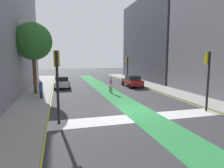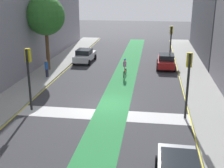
% 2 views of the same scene
% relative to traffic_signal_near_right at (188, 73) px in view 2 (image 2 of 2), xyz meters
% --- Properties ---
extents(ground_plane, '(120.00, 120.00, 0.00)m').
position_rel_traffic_signal_near_right_xyz_m(ground_plane, '(-5.62, 1.65, -3.14)').
color(ground_plane, '#38383D').
extents(bike_lane_paint, '(2.40, 60.00, 0.01)m').
position_rel_traffic_signal_near_right_xyz_m(bike_lane_paint, '(-5.09, 1.65, -3.13)').
color(bike_lane_paint, '#2D8C47').
rests_on(bike_lane_paint, ground_plane).
extents(crosswalk_band, '(12.00, 1.80, 0.01)m').
position_rel_traffic_signal_near_right_xyz_m(crosswalk_band, '(-5.62, -0.35, -3.13)').
color(crosswalk_band, silver).
rests_on(crosswalk_band, ground_plane).
extents(sidewalk_left, '(3.00, 60.00, 0.15)m').
position_rel_traffic_signal_near_right_xyz_m(sidewalk_left, '(-13.12, 1.65, -3.06)').
color(sidewalk_left, '#9E9E99').
rests_on(sidewalk_left, ground_plane).
extents(curb_stripe_left, '(0.16, 60.00, 0.01)m').
position_rel_traffic_signal_near_right_xyz_m(curb_stripe_left, '(-11.62, 1.65, -3.13)').
color(curb_stripe_left, yellow).
rests_on(curb_stripe_left, ground_plane).
extents(sidewalk_right, '(3.00, 60.00, 0.15)m').
position_rel_traffic_signal_near_right_xyz_m(sidewalk_right, '(1.88, 1.65, -3.06)').
color(sidewalk_right, '#9E9E99').
rests_on(sidewalk_right, ground_plane).
extents(curb_stripe_right, '(0.16, 60.00, 0.01)m').
position_rel_traffic_signal_near_right_xyz_m(curb_stripe_right, '(0.38, 1.65, -3.13)').
color(curb_stripe_right, yellow).
rests_on(curb_stripe_right, ground_plane).
extents(traffic_signal_near_right, '(0.35, 0.52, 4.49)m').
position_rel_traffic_signal_near_right_xyz_m(traffic_signal_near_right, '(0.00, 0.00, 0.00)').
color(traffic_signal_near_right, black).
rests_on(traffic_signal_near_right, ground_plane).
extents(traffic_signal_near_left, '(0.35, 0.52, 4.46)m').
position_rel_traffic_signal_near_right_xyz_m(traffic_signal_near_left, '(-10.89, -0.07, -0.02)').
color(traffic_signal_near_left, black).
rests_on(traffic_signal_near_left, ground_plane).
extents(traffic_signal_far_right, '(0.35, 0.52, 4.15)m').
position_rel_traffic_signal_near_right_xyz_m(traffic_signal_far_right, '(-0.33, 16.71, -0.22)').
color(traffic_signal_far_right, black).
rests_on(traffic_signal_far_right, ground_plane).
extents(car_white_left_far, '(2.16, 4.27, 1.57)m').
position_rel_traffic_signal_near_right_xyz_m(car_white_left_far, '(-10.35, 14.52, -2.34)').
color(car_white_left_far, silver).
rests_on(car_white_left_far, ground_plane).
extents(car_red_right_far, '(2.08, 4.23, 1.57)m').
position_rel_traffic_signal_near_right_xyz_m(car_red_right_far, '(-0.90, 13.08, -2.34)').
color(car_red_right_far, '#A51919').
rests_on(car_red_right_far, ground_plane).
extents(cyclist_in_lane, '(0.32, 1.73, 1.86)m').
position_rel_traffic_signal_near_right_xyz_m(cyclist_in_lane, '(-5.05, 9.17, -2.17)').
color(cyclist_in_lane, black).
rests_on(cyclist_in_lane, ground_plane).
extents(pedestrian_sidewalk_left_a, '(0.34, 0.34, 1.71)m').
position_rel_traffic_signal_near_right_xyz_m(pedestrian_sidewalk_left_a, '(-12.48, 7.53, -2.11)').
color(pedestrian_sidewalk_left_a, '#262638').
rests_on(pedestrian_sidewalk_left_a, sidewalk_left).
extents(street_tree_near, '(3.95, 3.95, 7.58)m').
position_rel_traffic_signal_near_right_xyz_m(street_tree_near, '(-13.27, 10.23, 2.58)').
color(street_tree_near, brown).
rests_on(street_tree_near, sidewalk_left).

